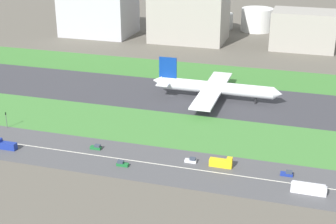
{
  "coord_description": "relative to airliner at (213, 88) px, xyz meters",
  "views": [
    {
      "loc": [
        67.2,
        -229.21,
        88.01
      ],
      "look_at": [
        9.33,
        -36.5,
        6.0
      ],
      "focal_mm": 53.3,
      "sensor_mm": 36.0,
      "label": 1
    }
  ],
  "objects": [
    {
      "name": "ground_plane",
      "position": [
        -21.66,
        -0.0,
        -6.23
      ],
      "size": [
        800.0,
        800.0,
        0.0
      ],
      "primitive_type": "plane",
      "color": "#5B564C"
    },
    {
      "name": "runway",
      "position": [
        -21.66,
        -0.0,
        -6.18
      ],
      "size": [
        280.0,
        46.0,
        0.1
      ],
      "primitive_type": "cube",
      "color": "#38383D",
      "rests_on": "ground_plane"
    },
    {
      "name": "grass_median_north",
      "position": [
        -21.66,
        41.0,
        -6.18
      ],
      "size": [
        280.0,
        36.0,
        0.1
      ],
      "primitive_type": "cube",
      "color": "#3D7A33",
      "rests_on": "ground_plane"
    },
    {
      "name": "grass_median_south",
      "position": [
        -21.66,
        -41.0,
        -6.18
      ],
      "size": [
        280.0,
        36.0,
        0.1
      ],
      "primitive_type": "cube",
      "color": "#427F38",
      "rests_on": "ground_plane"
    },
    {
      "name": "highway",
      "position": [
        -21.66,
        -73.0,
        -6.18
      ],
      "size": [
        280.0,
        28.0,
        0.1
      ],
      "primitive_type": "cube",
      "color": "#4C4C4F",
      "rests_on": "ground_plane"
    },
    {
      "name": "highway_centerline",
      "position": [
        -21.66,
        -73.0,
        -6.13
      ],
      "size": [
        266.0,
        0.5,
        0.01
      ],
      "primitive_type": "cube",
      "color": "silver",
      "rests_on": "highway"
    },
    {
      "name": "airliner",
      "position": [
        0.0,
        0.0,
        0.0
      ],
      "size": [
        65.0,
        56.0,
        19.7
      ],
      "color": "white",
      "rests_on": "runway"
    },
    {
      "name": "truck_0",
      "position": [
        -66.81,
        -78.0,
        -4.56
      ],
      "size": [
        8.4,
        2.5,
        4.0
      ],
      "rotation": [
        0.0,
        0.0,
        3.14
      ],
      "color": "navy",
      "rests_on": "highway"
    },
    {
      "name": "truck_1",
      "position": [
        17.68,
        -68.0,
        -4.56
      ],
      "size": [
        8.4,
        2.5,
        4.0
      ],
      "color": "yellow",
      "rests_on": "highway"
    },
    {
      "name": "bus_0",
      "position": [
        49.03,
        -78.0,
        -4.41
      ],
      "size": [
        11.6,
        2.5,
        3.5
      ],
      "rotation": [
        0.0,
        0.0,
        3.14
      ],
      "color": "silver",
      "rests_on": "highway"
    },
    {
      "name": "car_1",
      "position": [
        -32.49,
        -68.0,
        -5.31
      ],
      "size": [
        4.4,
        1.8,
        2.0
      ],
      "color": "#19662D",
      "rests_on": "highway"
    },
    {
      "name": "car_2",
      "position": [
        41.42,
        -68.0,
        -5.31
      ],
      "size": [
        4.4,
        1.8,
        2.0
      ],
      "color": "navy",
      "rests_on": "highway"
    },
    {
      "name": "car_0",
      "position": [
        6.21,
        -68.0,
        -5.31
      ],
      "size": [
        4.4,
        1.8,
        2.0
      ],
      "color": "silver",
      "rests_on": "highway"
    },
    {
      "name": "car_3",
      "position": [
        -17.57,
        -78.0,
        -5.31
      ],
      "size": [
        4.4,
        1.8,
        2.0
      ],
      "rotation": [
        0.0,
        0.0,
        3.14
      ],
      "color": "#19662D",
      "rests_on": "highway"
    },
    {
      "name": "traffic_light",
      "position": [
        -78.16,
        -60.01,
        -1.94
      ],
      "size": [
        0.36,
        0.5,
        7.2
      ],
      "color": "#4C4C51",
      "rests_on": "highway"
    },
    {
      "name": "terminal_building",
      "position": [
        -111.66,
        114.0,
        15.16
      ],
      "size": [
        50.63,
        39.32,
        42.78
      ],
      "primitive_type": "cube",
      "color": "#B2B2B7",
      "rests_on": "ground_plane"
    },
    {
      "name": "hangar_building",
      "position": [
        -41.77,
        114.0,
        12.69
      ],
      "size": [
        52.37,
        36.47,
        37.85
      ],
      "primitive_type": "cube",
      "color": "#9E998E",
      "rests_on": "ground_plane"
    },
    {
      "name": "office_tower",
      "position": [
        37.59,
        114.0,
        6.57
      ],
      "size": [
        41.9,
        28.46,
        25.6
      ],
      "primitive_type": "cube",
      "color": "#9E998E",
      "rests_on": "ground_plane"
    },
    {
      "name": "fuel_tank_west",
      "position": [
        -27.53,
        159.0,
        -0.23
      ],
      "size": [
        19.37,
        19.37,
        12.01
      ],
      "primitive_type": "cylinder",
      "color": "silver",
      "rests_on": "ground_plane"
    },
    {
      "name": "fuel_tank_centre",
      "position": [
        1.05,
        159.0,
        2.47
      ],
      "size": [
        24.37,
        24.37,
        17.4
      ],
      "primitive_type": "cylinder",
      "color": "silver",
      "rests_on": "ground_plane"
    },
    {
      "name": "fuel_tank_east",
      "position": [
        36.13,
        159.0,
        1.27
      ],
      "size": [
        25.01,
        25.01,
        15.01
      ],
      "primitive_type": "cylinder",
      "color": "silver",
      "rests_on": "ground_plane"
    }
  ]
}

